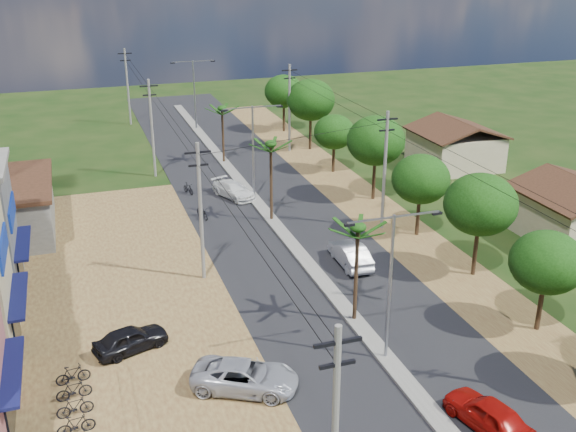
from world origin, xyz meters
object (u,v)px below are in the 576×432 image
object	(u,v)px
car_silver_mid	(350,255)
car_parked_dark	(131,340)
moto_rider_east	(463,411)
car_parked_silver	(245,377)
car_white_far	(234,190)
car_red_near	(488,415)

from	to	relation	value
car_silver_mid	car_parked_dark	distance (m)	16.13
car_parked_dark	moto_rider_east	size ratio (longest dim) A/B	2.51
car_silver_mid	car_parked_silver	bearing A→B (deg)	49.06
car_parked_silver	car_silver_mid	bearing A→B (deg)	-15.18
car_white_far	car_parked_dark	bearing A→B (deg)	-138.91
car_red_near	car_white_far	xyz separation A→B (m)	(-3.34, 32.37, -0.07)
car_red_near	moto_rider_east	bearing A→B (deg)	-68.58
car_parked_silver	moto_rider_east	size ratio (longest dim) A/B	3.26
car_silver_mid	moto_rider_east	xyz separation A→B (m)	(-1.47, -16.23, -0.35)
car_silver_mid	moto_rider_east	bearing A→B (deg)	86.56
car_silver_mid	car_parked_silver	world-z (taller)	car_silver_mid
car_red_near	car_parked_silver	xyz separation A→B (m)	(-9.36, 6.08, -0.02)
car_silver_mid	car_parked_silver	distance (m)	15.05
car_red_near	car_parked_silver	bearing A→B (deg)	-46.32
car_silver_mid	moto_rider_east	size ratio (longest dim) A/B	2.93
car_red_near	car_white_far	bearing A→B (deg)	-97.44
car_white_far	moto_rider_east	size ratio (longest dim) A/B	2.88
car_parked_silver	moto_rider_east	distance (m)	10.15
car_white_far	car_silver_mid	bearing A→B (deg)	-96.42
car_silver_mid	moto_rider_east	distance (m)	16.30
car_parked_silver	car_white_far	bearing A→B (deg)	14.57
car_parked_dark	car_white_far	bearing A→B (deg)	-46.12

